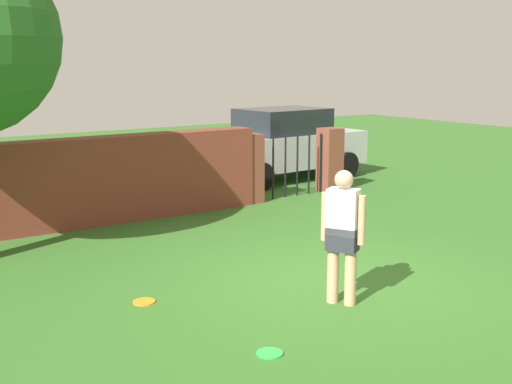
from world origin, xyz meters
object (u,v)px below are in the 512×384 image
Objects in this scene: person at (343,231)px; car at (282,144)px; frisbee_orange at (144,302)px; frisbee_green at (270,353)px.

person is 0.38× the size of car.
car is at bearing 42.51° from frisbee_orange.
frisbee_green is (-6.11, -8.01, -0.85)m from car.
car reaches higher than frisbee_green.
person reaches higher than frisbee_green.
frisbee_green and frisbee_orange have the same top height.
frisbee_green is (-1.54, -0.68, -0.89)m from person.
person is 2.53m from frisbee_orange.
car reaches higher than person.
person is 8.64m from car.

